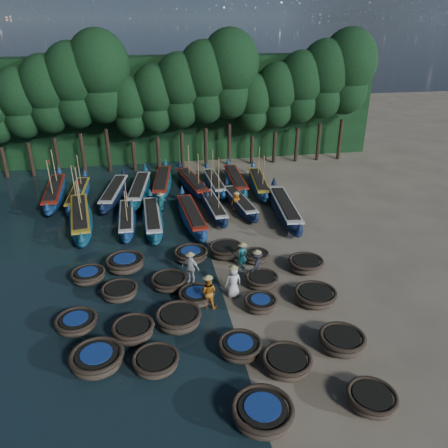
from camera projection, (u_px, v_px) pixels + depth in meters
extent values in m
plane|color=gray|center=(216.00, 274.00, 24.82)|extent=(120.00, 120.00, 0.00)
cube|color=black|center=(177.00, 109.00, 43.58)|extent=(40.00, 3.00, 10.00)
ellipsoid|color=#4C3D2F|center=(262.00, 415.00, 15.58)|extent=(2.66, 2.66, 0.70)
torus|color=#34291F|center=(263.00, 408.00, 15.44)|extent=(2.29, 2.29, 0.21)
cylinder|color=black|center=(263.00, 407.00, 15.43)|extent=(1.75, 1.75, 0.06)
cylinder|color=navy|center=(263.00, 407.00, 15.41)|extent=(1.34, 1.34, 0.04)
ellipsoid|color=#4C3D2F|center=(371.00, 401.00, 16.25)|extent=(2.08, 2.08, 0.57)
torus|color=#34291F|center=(372.00, 395.00, 16.14)|extent=(1.90, 1.90, 0.17)
cylinder|color=black|center=(372.00, 395.00, 16.12)|extent=(1.45, 1.45, 0.05)
ellipsoid|color=#4C3D2F|center=(97.00, 361.00, 18.03)|extent=(2.62, 2.62, 0.70)
torus|color=#34291F|center=(96.00, 355.00, 17.89)|extent=(2.26, 2.26, 0.21)
cylinder|color=black|center=(96.00, 354.00, 17.87)|extent=(1.72, 1.72, 0.06)
cylinder|color=navy|center=(96.00, 353.00, 17.85)|extent=(1.32, 1.32, 0.04)
ellipsoid|color=#4C3D2F|center=(156.00, 363.00, 18.01)|extent=(2.19, 2.19, 0.58)
torus|color=#34291F|center=(156.00, 358.00, 17.90)|extent=(1.97, 1.97, 0.18)
cylinder|color=black|center=(156.00, 357.00, 17.88)|extent=(1.50, 1.50, 0.05)
ellipsoid|color=#4C3D2F|center=(240.00, 349.00, 18.74)|extent=(2.35, 2.35, 0.63)
torus|color=#34291F|center=(240.00, 344.00, 18.62)|extent=(1.93, 1.93, 0.19)
cylinder|color=black|center=(240.00, 343.00, 18.60)|extent=(1.46, 1.46, 0.06)
cylinder|color=navy|center=(240.00, 342.00, 18.58)|extent=(1.12, 1.12, 0.04)
ellipsoid|color=#4C3D2F|center=(287.00, 364.00, 17.90)|extent=(2.55, 2.55, 0.66)
torus|color=#34291F|center=(287.00, 358.00, 17.77)|extent=(2.09, 2.09, 0.20)
cylinder|color=black|center=(287.00, 358.00, 17.75)|extent=(1.59, 1.59, 0.06)
ellipsoid|color=#4C3D2F|center=(342.00, 343.00, 19.03)|extent=(2.38, 2.38, 0.71)
torus|color=#34291F|center=(342.00, 337.00, 18.88)|extent=(2.05, 2.05, 0.22)
cylinder|color=black|center=(343.00, 336.00, 18.86)|extent=(1.54, 1.54, 0.06)
ellipsoid|color=#4C3D2F|center=(77.00, 324.00, 20.32)|extent=(2.02, 2.02, 0.57)
torus|color=#34291F|center=(76.00, 319.00, 20.21)|extent=(1.96, 1.96, 0.17)
cylinder|color=black|center=(76.00, 319.00, 20.19)|extent=(1.50, 1.50, 0.05)
cylinder|color=navy|center=(76.00, 318.00, 20.18)|extent=(1.16, 1.16, 0.03)
ellipsoid|color=#4C3D2F|center=(134.00, 332.00, 19.71)|extent=(1.85, 1.85, 0.69)
torus|color=#34291F|center=(133.00, 326.00, 19.57)|extent=(1.94, 1.94, 0.21)
cylinder|color=black|center=(133.00, 326.00, 19.55)|extent=(1.45, 1.45, 0.06)
ellipsoid|color=#4C3D2F|center=(179.00, 320.00, 20.45)|extent=(2.44, 2.44, 0.73)
torus|color=#34291F|center=(178.00, 314.00, 20.30)|extent=(2.18, 2.18, 0.22)
cylinder|color=black|center=(178.00, 314.00, 20.28)|extent=(1.64, 1.64, 0.07)
ellipsoid|color=#4C3D2F|center=(260.00, 305.00, 21.68)|extent=(1.89, 1.89, 0.58)
torus|color=#34291F|center=(261.00, 300.00, 21.57)|extent=(1.69, 1.69, 0.18)
cylinder|color=black|center=(261.00, 300.00, 21.55)|extent=(1.27, 1.27, 0.05)
cylinder|color=navy|center=(261.00, 299.00, 21.54)|extent=(0.97, 0.97, 0.04)
ellipsoid|color=#4C3D2F|center=(315.00, 297.00, 22.20)|extent=(2.28, 2.28, 0.64)
torus|color=#34291F|center=(316.00, 293.00, 22.08)|extent=(2.19, 2.19, 0.19)
cylinder|color=black|center=(316.00, 292.00, 22.06)|extent=(1.67, 1.67, 0.06)
ellipsoid|color=#4C3D2F|center=(120.00, 293.00, 22.62)|extent=(2.18, 2.18, 0.58)
torus|color=#34291F|center=(119.00, 288.00, 22.51)|extent=(1.90, 1.90, 0.18)
cylinder|color=black|center=(119.00, 288.00, 22.49)|extent=(1.45, 1.45, 0.05)
ellipsoid|color=#4C3D2F|center=(169.00, 283.00, 23.49)|extent=(2.28, 2.28, 0.58)
torus|color=#34291F|center=(169.00, 278.00, 23.37)|extent=(1.97, 1.97, 0.18)
cylinder|color=black|center=(169.00, 278.00, 23.36)|extent=(1.51, 1.51, 0.05)
ellipsoid|color=#4C3D2F|center=(197.00, 297.00, 22.30)|extent=(1.79, 1.79, 0.56)
torus|color=#34291F|center=(197.00, 293.00, 22.18)|extent=(1.90, 1.90, 0.17)
cylinder|color=black|center=(197.00, 292.00, 22.17)|extent=(1.45, 1.45, 0.05)
cylinder|color=navy|center=(197.00, 292.00, 22.16)|extent=(1.12, 1.12, 0.03)
ellipsoid|color=#4C3D2F|center=(262.00, 281.00, 23.59)|extent=(2.22, 2.22, 0.59)
torus|color=#34291F|center=(262.00, 277.00, 23.47)|extent=(1.82, 1.82, 0.18)
cylinder|color=black|center=(262.00, 277.00, 23.46)|extent=(1.37, 1.37, 0.05)
ellipsoid|color=#4C3D2F|center=(306.00, 266.00, 25.04)|extent=(2.41, 2.41, 0.66)
torus|color=#34291F|center=(306.00, 261.00, 24.91)|extent=(2.05, 2.05, 0.20)
cylinder|color=black|center=(306.00, 260.00, 24.89)|extent=(1.55, 1.55, 0.06)
ellipsoid|color=#4C3D2F|center=(89.00, 277.00, 24.02)|extent=(2.25, 2.25, 0.59)
torus|color=#34291F|center=(88.00, 273.00, 23.90)|extent=(1.89, 1.89, 0.18)
cylinder|color=black|center=(88.00, 272.00, 23.88)|extent=(1.44, 1.44, 0.05)
cylinder|color=navy|center=(88.00, 272.00, 23.87)|extent=(1.11, 1.11, 0.04)
ellipsoid|color=#4C3D2F|center=(125.00, 265.00, 25.10)|extent=(2.58, 2.58, 0.70)
torus|color=#34291F|center=(125.00, 260.00, 24.96)|extent=(2.24, 2.24, 0.21)
cylinder|color=black|center=(125.00, 259.00, 24.94)|extent=(1.70, 1.70, 0.06)
cylinder|color=navy|center=(125.00, 258.00, 24.92)|extent=(1.31, 1.31, 0.04)
ellipsoid|color=#4C3D2F|center=(191.00, 256.00, 26.07)|extent=(2.26, 2.26, 0.64)
torus|color=#34291F|center=(191.00, 252.00, 25.95)|extent=(2.05, 2.05, 0.19)
cylinder|color=black|center=(191.00, 251.00, 25.93)|extent=(1.56, 1.56, 0.06)
cylinder|color=navy|center=(191.00, 251.00, 25.91)|extent=(1.20, 1.20, 0.04)
ellipsoid|color=#4C3D2F|center=(226.00, 251.00, 26.54)|extent=(1.96, 1.96, 0.69)
torus|color=#34291F|center=(226.00, 247.00, 26.41)|extent=(2.07, 2.07, 0.21)
cylinder|color=black|center=(226.00, 246.00, 26.39)|extent=(1.56, 1.56, 0.06)
ellipsoid|color=#4C3D2F|center=(256.00, 258.00, 25.98)|extent=(1.89, 1.89, 0.56)
torus|color=#34291F|center=(256.00, 254.00, 25.86)|extent=(1.60, 1.60, 0.17)
cylinder|color=black|center=(256.00, 253.00, 25.85)|extent=(1.20, 1.20, 0.05)
ellipsoid|color=#104C5E|center=(81.00, 218.00, 30.42)|extent=(2.73, 9.00, 1.11)
cone|color=#104C5E|center=(78.00, 188.00, 33.83)|extent=(0.49, 0.49, 0.67)
cone|color=#104C5E|center=(81.00, 237.00, 26.42)|extent=(0.49, 0.49, 0.55)
cube|color=gold|center=(80.00, 212.00, 30.22)|extent=(2.05, 6.97, 0.13)
cube|color=black|center=(79.00, 211.00, 30.18)|extent=(1.63, 6.05, 0.11)
cylinder|color=#997F4C|center=(78.00, 188.00, 30.84)|extent=(0.08, 0.26, 3.10)
cylinder|color=#997F4C|center=(79.00, 203.00, 28.26)|extent=(0.08, 0.26, 3.10)
plane|color=red|center=(79.00, 183.00, 27.73)|extent=(0.00, 0.39, 0.39)
ellipsoid|color=navy|center=(127.00, 220.00, 30.48)|extent=(1.34, 7.13, 0.89)
cone|color=navy|center=(126.00, 194.00, 33.31)|extent=(0.39, 0.39, 0.53)
cone|color=navy|center=(126.00, 235.00, 27.17)|extent=(0.39, 0.39, 0.45)
cube|color=silver|center=(126.00, 215.00, 30.32)|extent=(0.98, 5.53, 0.11)
cube|color=black|center=(126.00, 214.00, 30.29)|extent=(0.73, 4.81, 0.09)
cylinder|color=#997F4C|center=(126.00, 195.00, 30.83)|extent=(0.06, 0.21, 2.49)
cylinder|color=#997F4C|center=(126.00, 208.00, 28.70)|extent=(0.06, 0.21, 2.49)
plane|color=red|center=(126.00, 193.00, 28.26)|extent=(0.00, 0.31, 0.31)
ellipsoid|color=#104C5E|center=(153.00, 219.00, 30.45)|extent=(1.50, 7.79, 0.97)
cone|color=#104C5E|center=(150.00, 192.00, 33.54)|extent=(0.43, 0.43, 0.58)
cone|color=#104C5E|center=(155.00, 236.00, 26.84)|extent=(0.43, 0.43, 0.49)
cube|color=silver|center=(152.00, 214.00, 30.28)|extent=(1.10, 6.03, 0.12)
cube|color=black|center=(152.00, 213.00, 30.24)|extent=(0.83, 5.25, 0.10)
ellipsoid|color=navy|center=(192.00, 217.00, 30.81)|extent=(2.04, 8.12, 1.00)
cone|color=navy|center=(182.00, 189.00, 33.96)|extent=(0.44, 0.44, 0.60)
cone|color=navy|center=(203.00, 233.00, 27.13)|extent=(0.44, 0.44, 0.50)
cube|color=maroon|center=(191.00, 211.00, 30.63)|extent=(1.52, 6.29, 0.12)
cube|color=black|center=(191.00, 210.00, 30.60)|extent=(1.19, 5.47, 0.10)
ellipsoid|color=#0E1736|center=(213.00, 208.00, 32.43)|extent=(1.73, 7.28, 0.90)
cone|color=#0E1736|center=(204.00, 184.00, 35.27)|extent=(0.40, 0.40, 0.54)
cone|color=#0E1736|center=(225.00, 220.00, 29.11)|extent=(0.40, 0.40, 0.45)
cube|color=silver|center=(213.00, 203.00, 32.27)|extent=(1.28, 5.64, 0.11)
cube|color=black|center=(213.00, 202.00, 32.24)|extent=(0.99, 4.90, 0.09)
cylinder|color=#997F4C|center=(211.00, 184.00, 32.79)|extent=(0.06, 0.21, 2.52)
cylinder|color=#997F4C|center=(219.00, 196.00, 30.65)|extent=(0.06, 0.21, 2.52)
plane|color=red|center=(221.00, 181.00, 30.21)|extent=(0.00, 0.32, 0.32)
ellipsoid|color=#0E1736|center=(240.00, 203.00, 33.16)|extent=(2.07, 7.36, 0.91)
cone|color=#0E1736|center=(226.00, 181.00, 35.98)|extent=(0.40, 0.40, 0.54)
cone|color=#0E1736|center=(256.00, 215.00, 29.86)|extent=(0.40, 0.40, 0.45)
cube|color=silver|center=(240.00, 199.00, 33.00)|extent=(1.54, 5.70, 0.11)
cube|color=black|center=(240.00, 198.00, 32.97)|extent=(1.22, 4.95, 0.09)
ellipsoid|color=#0E1736|center=(285.00, 210.00, 31.82)|extent=(2.44, 8.92, 1.10)
cone|color=#0E1736|center=(274.00, 181.00, 35.38)|extent=(0.48, 0.48, 0.66)
cone|color=#0E1736|center=(300.00, 227.00, 27.67)|extent=(0.48, 0.48, 0.55)
cube|color=silver|center=(285.00, 204.00, 31.62)|extent=(1.82, 6.90, 0.13)
cube|color=black|center=(285.00, 203.00, 31.58)|extent=(1.44, 6.00, 0.11)
ellipsoid|color=navy|center=(55.00, 194.00, 34.77)|extent=(2.00, 8.74, 1.08)
cone|color=navy|center=(59.00, 169.00, 38.19)|extent=(0.48, 0.48, 0.65)
cone|color=navy|center=(47.00, 206.00, 30.77)|extent=(0.48, 0.48, 0.54)
cube|color=maroon|center=(54.00, 188.00, 34.57)|extent=(1.48, 6.77, 0.13)
cube|color=black|center=(54.00, 187.00, 34.53)|extent=(1.14, 5.89, 0.11)
cylinder|color=#997F4C|center=(54.00, 168.00, 35.19)|extent=(0.08, 0.26, 3.04)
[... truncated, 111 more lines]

